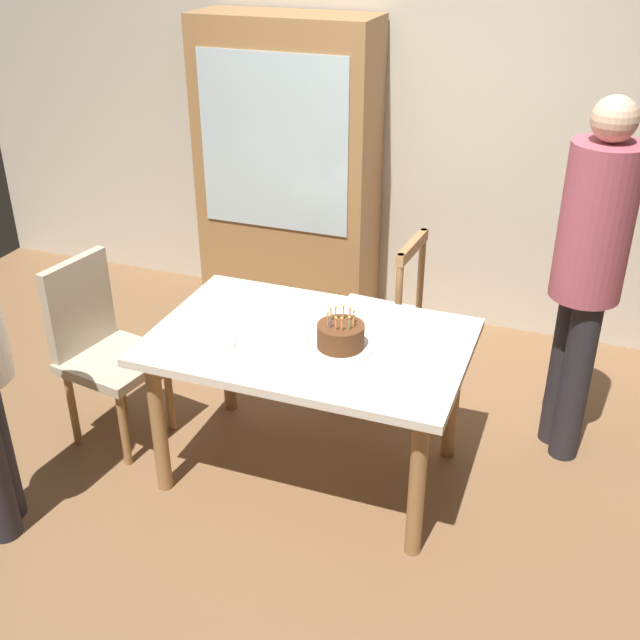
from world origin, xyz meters
TOP-DOWN VIEW (x-y plane):
  - ground at (0.00, 0.00)m, footprint 6.40×6.40m
  - back_wall at (0.00, 1.85)m, footprint 6.40×0.10m
  - dining_table at (0.00, 0.00)m, footprint 1.40×0.91m
  - birthday_cake at (0.16, -0.04)m, footprint 0.28×0.28m
  - plate_near_celebrant at (-0.39, -0.20)m, footprint 0.22×0.22m
  - plate_far_side at (-0.07, 0.20)m, footprint 0.22×0.22m
  - fork_near_celebrant at (-0.55, -0.19)m, footprint 0.18×0.02m
  - fork_far_side at (-0.23, 0.19)m, footprint 0.18×0.05m
  - chair_spindle_back at (0.10, 0.77)m, footprint 0.47×0.47m
  - chair_upholstered at (-1.09, -0.05)m, footprint 0.51×0.51m
  - person_guest at (1.11, 0.62)m, footprint 0.32×0.32m
  - china_cabinet at (-0.74, 1.56)m, footprint 1.10×0.45m

SIDE VIEW (x-z plane):
  - ground at x=0.00m, z-range 0.00..0.00m
  - chair_spindle_back at x=0.10m, z-range -0.02..0.93m
  - chair_upholstered at x=-1.09m, z-range 0.06..1.01m
  - dining_table at x=0.00m, z-range 0.27..1.01m
  - fork_near_celebrant at x=-0.55m, z-range 0.74..0.75m
  - fork_far_side at x=-0.23m, z-range 0.74..0.75m
  - plate_near_celebrant at x=-0.39m, z-range 0.74..0.75m
  - plate_far_side at x=-0.07m, z-range 0.74..0.75m
  - birthday_cake at x=0.16m, z-range 0.71..0.89m
  - china_cabinet at x=-0.74m, z-range 0.00..1.90m
  - person_guest at x=1.11m, z-range 0.13..1.89m
  - back_wall at x=0.00m, z-range 0.00..2.60m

